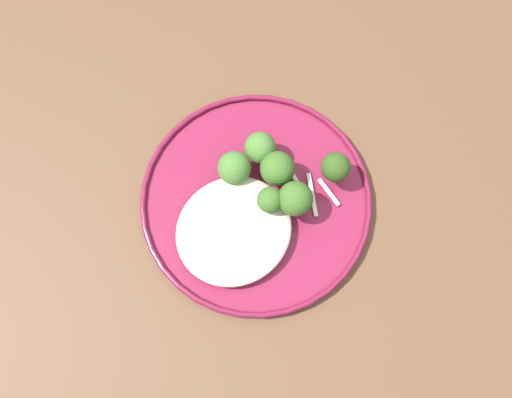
{
  "coord_description": "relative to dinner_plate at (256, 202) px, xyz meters",
  "views": [
    {
      "loc": [
        0.17,
        0.16,
        1.47
      ],
      "look_at": [
        0.04,
        -0.01,
        0.76
      ],
      "focal_mm": 42.03,
      "sensor_mm": 36.0,
      "label": 1
    }
  ],
  "objects": [
    {
      "name": "seared_scallop_right_edge",
      "position": [
        -0.0,
        -0.0,
        0.01
      ],
      "size": [
        0.02,
        0.02,
        0.02
      ],
      "color": "#E5C689",
      "rests_on": "dinner_plate"
    },
    {
      "name": "broccoli_floret_beside_noodles",
      "position": [
        -0.04,
        -0.04,
        0.04
      ],
      "size": [
        0.04,
        0.04,
        0.06
      ],
      "color": "#89A356",
      "rests_on": "dinner_plate"
    },
    {
      "name": "seared_scallop_large_seared",
      "position": [
        0.03,
        0.03,
        0.01
      ],
      "size": [
        0.03,
        0.03,
        0.02
      ],
      "color": "#DBB77A",
      "rests_on": "dinner_plate"
    },
    {
      "name": "broccoli_floret_near_rim",
      "position": [
        0.0,
        -0.04,
        0.03
      ],
      "size": [
        0.04,
        0.04,
        0.05
      ],
      "color": "#89A356",
      "rests_on": "dinner_plate"
    },
    {
      "name": "broccoli_floret_split_head",
      "position": [
        -0.04,
        -0.01,
        0.04
      ],
      "size": [
        0.04,
        0.04,
        0.06
      ],
      "color": "#89A356",
      "rests_on": "dinner_plate"
    },
    {
      "name": "noodle_bed",
      "position": [
        0.05,
        0.02,
        0.02
      ],
      "size": [
        0.14,
        0.13,
        0.03
      ],
      "color": "beige",
      "rests_on": "dinner_plate"
    },
    {
      "name": "seared_scallop_on_noodles",
      "position": [
        0.06,
        -0.01,
        0.01
      ],
      "size": [
        0.03,
        0.03,
        0.01
      ],
      "color": "#E5C689",
      "rests_on": "dinner_plate"
    },
    {
      "name": "onion_sliver_short_strip",
      "position": [
        -0.06,
        0.01,
        0.01
      ],
      "size": [
        0.01,
        0.06,
        0.0
      ],
      "primitive_type": "cube",
      "rotation": [
        0.0,
        0.0,
        1.46
      ],
      "color": "silver",
      "rests_on": "dinner_plate"
    },
    {
      "name": "broccoli_floret_front_edge",
      "position": [
        -0.03,
        0.04,
        0.04
      ],
      "size": [
        0.04,
        0.04,
        0.06
      ],
      "color": "#89A356",
      "rests_on": "dinner_plate"
    },
    {
      "name": "ground",
      "position": [
        -0.04,
        0.01,
        -0.75
      ],
      "size": [
        6.0,
        6.0,
        0.0
      ],
      "primitive_type": "plane",
      "color": "#47423D"
    },
    {
      "name": "dinner_plate",
      "position": [
        0.0,
        0.0,
        0.0
      ],
      "size": [
        0.29,
        0.29,
        0.02
      ],
      "color": "maroon",
      "rests_on": "wooden_dining_table"
    },
    {
      "name": "broccoli_floret_rear_charred",
      "position": [
        -0.1,
        0.03,
        0.04
      ],
      "size": [
        0.04,
        0.04,
        0.06
      ],
      "color": "#7A994C",
      "rests_on": "dinner_plate"
    },
    {
      "name": "wooden_dining_table",
      "position": [
        -0.04,
        0.01,
        -0.09
      ],
      "size": [
        1.4,
        1.0,
        0.74
      ],
      "color": "brown",
      "rests_on": "ground"
    },
    {
      "name": "onion_sliver_curled_piece",
      "position": [
        -0.08,
        0.05,
        0.01
      ],
      "size": [
        0.01,
        0.04,
        0.0
      ],
      "primitive_type": "cube",
      "rotation": [
        0.0,
        0.0,
        1.52
      ],
      "color": "silver",
      "rests_on": "dinner_plate"
    },
    {
      "name": "broccoli_floret_tall_stalk",
      "position": [
        -0.01,
        0.02,
        0.04
      ],
      "size": [
        0.03,
        0.03,
        0.06
      ],
      "color": "#89A356",
      "rests_on": "dinner_plate"
    },
    {
      "name": "seared_scallop_left_edge",
      "position": [
        0.05,
        0.04,
        0.01
      ],
      "size": [
        0.03,
        0.03,
        0.02
      ],
      "color": "#E5C689",
      "rests_on": "dinner_plate"
    },
    {
      "name": "seared_scallop_rear_pale",
      "position": [
        0.0,
        0.03,
        0.01
      ],
      "size": [
        0.03,
        0.03,
        0.01
      ],
      "color": "beige",
      "rests_on": "dinner_plate"
    },
    {
      "name": "onion_sliver_long_sliver",
      "position": [
        -0.06,
        0.04,
        0.01
      ],
      "size": [
        0.03,
        0.05,
        0.0
      ],
      "primitive_type": "cube",
      "rotation": [
        0.0,
        0.0,
        4.21
      ],
      "color": "silver",
      "rests_on": "dinner_plate"
    },
    {
      "name": "seared_scallop_center_golden",
      "position": [
        0.04,
        0.01,
        0.01
      ],
      "size": [
        0.02,
        0.02,
        0.01
      ],
      "color": "beige",
      "rests_on": "dinner_plate"
    }
  ]
}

